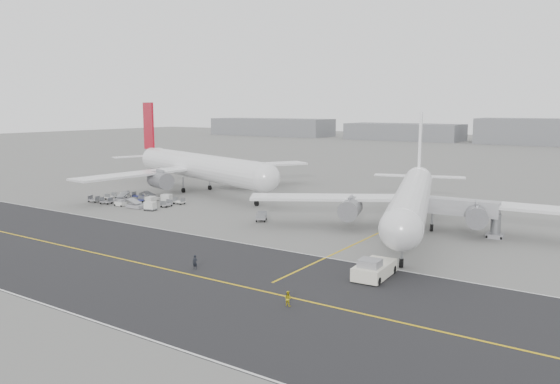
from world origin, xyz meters
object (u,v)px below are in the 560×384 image
Objects in this scene: airliner_b at (412,197)px; jet_bridge at (453,208)px; pushback_tug at (374,269)px; ground_crew_b at (288,298)px; ground_crew_a at (195,262)px; airliner_a at (197,166)px.

jet_bridge is at bearing -2.38° from airliner_b.
airliner_b is at bearing 98.10° from pushback_tug.
jet_bridge reaches higher than ground_crew_b.
ground_crew_b is at bearing -23.58° from ground_crew_a.
airliner_a is 1.11× the size of airliner_b.
jet_bridge is (6.24, 1.64, -1.48)m from airliner_b.
pushback_tug is (63.15, -38.70, -5.09)m from airliner_a.
ground_crew_a is (-20.00, -9.31, -0.14)m from pushback_tug.
ground_crew_a reaches higher than ground_crew_b.
ground_crew_a is at bearing -123.56° from jet_bridge.
pushback_tug reaches higher than ground_crew_b.
pushback_tug is 4.96× the size of ground_crew_a.
ground_crew_a is (43.15, -48.01, -5.23)m from airliner_a.
jet_bridge is at bearing 51.78° from ground_crew_a.
airliner_b is 40.76m from ground_crew_b.
airliner_b is at bearing -85.63° from ground_crew_b.
ground_crew_a is 17.08m from ground_crew_b.
airliner_a reaches higher than airliner_b.
airliner_b is (57.82, -11.78, -0.63)m from airliner_a.
airliner_a is 6.54× the size of pushback_tug.
jet_bridge is 8.41× the size of ground_crew_a.
airliner_b is at bearing -169.92° from jet_bridge.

